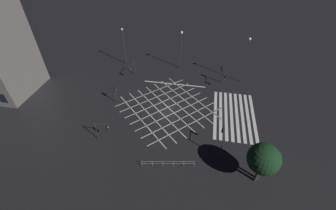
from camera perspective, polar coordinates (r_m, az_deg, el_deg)
name	(u,v)px	position (r m, az deg, el deg)	size (l,w,h in m)	color
ground_plane	(168,107)	(39.52, 0.00, -0.57)	(200.00, 200.00, 0.00)	black
road_markings	(207,111)	(39.43, 9.87, -1.39)	(18.57, 24.08, 0.01)	silver
traffic_light_sw_main	(222,137)	(31.16, 13.65, -7.88)	(2.17, 0.36, 4.21)	#2D2D30
traffic_light_ne_main	(133,67)	(46.59, -8.97, 9.46)	(2.54, 0.36, 3.37)	#2D2D30
traffic_light_se_main	(225,76)	(44.46, 14.19, 7.06)	(2.53, 0.36, 3.33)	#2D2D30
traffic_light_se_cross	(222,71)	(45.70, 13.48, 8.43)	(0.36, 0.39, 3.71)	#2D2D30
traffic_light_median_north	(115,91)	(40.11, -13.27, 3.52)	(0.36, 0.39, 3.57)	#2D2D30
traffic_light_nw_cross	(103,128)	(33.52, -16.26, -5.64)	(0.36, 2.11, 3.47)	#2D2D30
street_lamp_east	(247,51)	(45.39, 19.37, 12.73)	(0.54, 0.54, 9.27)	#2D2D30
street_lamp_west	(123,40)	(50.73, -11.29, 15.80)	(0.48, 0.48, 8.29)	#2D2D30
street_lamp_far	(181,42)	(47.96, 3.39, 15.74)	(0.56, 0.56, 8.41)	#2D2D30
street_tree_near	(264,159)	(28.59, 23.14, -12.51)	(3.82, 3.82, 6.27)	#473323
street_tree_far	(265,161)	(29.45, 23.42, -12.92)	(2.48, 2.48, 4.89)	#473323
pedestrian_railing	(168,163)	(30.62, 0.00, -14.51)	(1.29, 6.92, 1.05)	#9EA0A5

